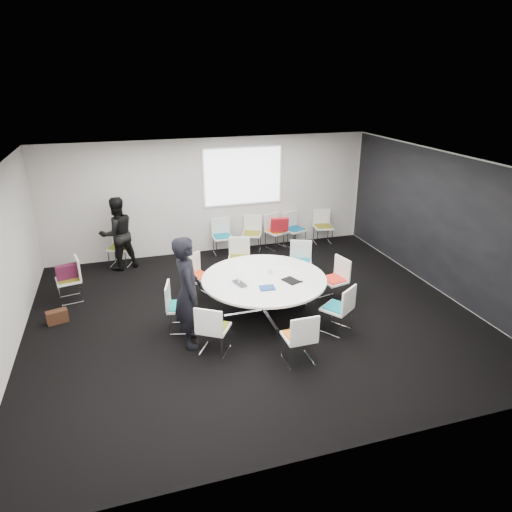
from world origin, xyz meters
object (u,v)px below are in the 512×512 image
object	(u,v)px
chair_ring_b	(300,270)
brown_bag	(57,317)
chair_ring_d	(198,284)
chair_ring_f	(214,338)
chair_back_e	(323,233)
chair_ring_a	(333,288)
person_back	(117,234)
chair_back_b	(252,240)
chair_back_a	(223,243)
chair_ring_g	(299,346)
person_main	(188,292)
chair_back_d	(294,236)
chair_ring_h	(337,317)
laptop	(242,283)
chair_spare_left	(70,288)
chair_ring_e	(181,315)
chair_back_c	(276,238)
chair_ring_c	(239,266)
chair_person_back	(120,254)
maroon_bag	(67,272)
cup	(270,271)
conference_table	(264,287)

from	to	relation	value
chair_ring_b	brown_bag	size ratio (longest dim) A/B	2.44
chair_ring_d	chair_ring_f	bearing A→B (deg)	59.39
chair_back_e	chair_ring_a	bearing A→B (deg)	78.34
chair_ring_d	person_back	bearing A→B (deg)	-81.50
chair_back_b	chair_ring_b	bearing A→B (deg)	126.82
chair_back_a	chair_ring_f	bearing A→B (deg)	76.29
chair_ring_b	chair_ring_d	bearing A→B (deg)	24.53
chair_ring_g	person_back	xyz separation A→B (m)	(-2.54, 4.63, 0.57)
person_main	chair_back_d	bearing A→B (deg)	-39.51
chair_back_e	person_back	size ratio (longest dim) A/B	0.52
chair_ring_h	chair_back_d	size ratio (longest dim) A/B	1.00
chair_back_a	person_back	world-z (taller)	person_back
laptop	chair_ring_h	bearing A→B (deg)	-137.50
chair_spare_left	chair_ring_e	bearing A→B (deg)	-143.71
chair_back_e	chair_back_c	bearing A→B (deg)	9.28
chair_ring_c	chair_ring_a	bearing A→B (deg)	151.09
chair_ring_a	chair_person_back	world-z (taller)	same
chair_ring_c	chair_back_c	xyz separation A→B (m)	(1.38, 1.50, 0.00)
chair_back_a	chair_spare_left	size ratio (longest dim) A/B	1.00
chair_back_d	chair_spare_left	xyz separation A→B (m)	(-5.34, -1.57, 0.00)
maroon_bag	brown_bag	size ratio (longest dim) A/B	1.11
chair_spare_left	chair_ring_g	bearing A→B (deg)	-144.12
chair_back_a	chair_ring_h	bearing A→B (deg)	105.59
chair_ring_c	maroon_bag	xyz separation A→B (m)	(-3.47, -0.08, 0.34)
person_back	cup	xyz separation A→B (m)	(2.68, -2.83, -0.07)
chair_ring_h	cup	xyz separation A→B (m)	(-0.84, 1.14, 0.50)
chair_ring_e	chair_person_back	world-z (taller)	same
chair_ring_a	chair_back_e	xyz separation A→B (m)	(1.19, 3.10, 0.00)
chair_ring_b	brown_bag	xyz separation A→B (m)	(-4.85, -0.35, -0.16)
chair_ring_a	chair_person_back	xyz separation A→B (m)	(-3.96, 3.07, 0.00)
chair_spare_left	person_main	bearing A→B (deg)	-149.33
person_back	chair_back_b	bearing A→B (deg)	163.48
chair_ring_g	chair_ring_h	size ratio (longest dim) A/B	1.00
chair_ring_b	chair_ring_e	distance (m)	3.00
chair_ring_d	laptop	distance (m)	1.38
chair_ring_b	chair_ring_g	distance (m)	2.96
chair_ring_a	chair_spare_left	bearing A→B (deg)	60.19
brown_bag	chair_ring_d	bearing A→B (deg)	5.95
cup	chair_ring_h	bearing A→B (deg)	-53.62
chair_ring_d	person_main	world-z (taller)	person_main
chair_back_d	person_back	xyz separation A→B (m)	(-4.36, -0.19, 0.57)
chair_ring_c	brown_bag	bearing A→B (deg)	32.56
chair_person_back	maroon_bag	xyz separation A→B (m)	(-1.00, -1.55, 0.34)
chair_ring_h	laptop	xyz separation A→B (m)	(-1.46, 0.86, 0.47)
conference_table	chair_back_b	distance (m)	3.27
chair_ring_e	chair_ring_a	bearing A→B (deg)	107.36
chair_ring_g	cup	xyz separation A→B (m)	(0.14, 1.80, 0.50)
chair_ring_b	chair_back_a	world-z (taller)	same
maroon_bag	chair_ring_g	bearing A→B (deg)	-42.49
chair_back_a	person_back	size ratio (longest dim) A/B	0.52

